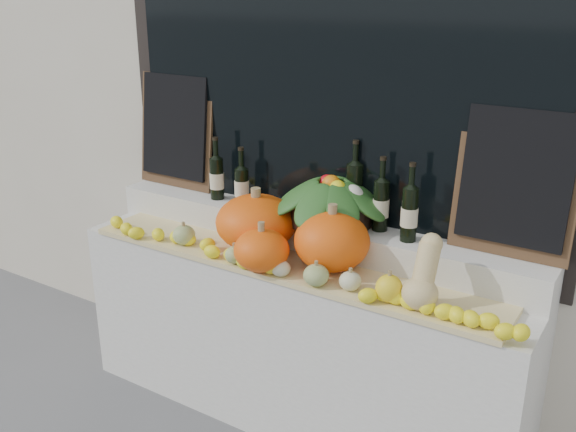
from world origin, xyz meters
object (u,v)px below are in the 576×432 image
(butternut_squash, at_px, (423,278))
(produce_bowl, at_px, (331,199))
(pumpkin_left, at_px, (256,222))
(pumpkin_right, at_px, (332,241))
(wine_bottle_tall, at_px, (354,192))

(butternut_squash, xyz_separation_m, produce_bowl, (-0.59, 0.31, 0.13))
(pumpkin_left, relative_size, pumpkin_right, 1.16)
(pumpkin_left, xyz_separation_m, wine_bottle_tall, (0.39, 0.26, 0.15))
(pumpkin_right, bearing_deg, pumpkin_left, 177.21)
(wine_bottle_tall, bearing_deg, pumpkin_right, -82.89)
(pumpkin_left, relative_size, butternut_squash, 1.36)
(butternut_squash, bearing_deg, wine_bottle_tall, 142.39)
(pumpkin_left, bearing_deg, wine_bottle_tall, 33.13)
(pumpkin_right, height_order, produce_bowl, produce_bowl)
(pumpkin_left, bearing_deg, pumpkin_right, -2.79)
(pumpkin_right, height_order, butternut_squash, butternut_squash)
(pumpkin_left, height_order, wine_bottle_tall, wine_bottle_tall)
(wine_bottle_tall, bearing_deg, butternut_squash, -37.61)
(pumpkin_right, bearing_deg, produce_bowl, 120.34)
(pumpkin_left, relative_size, produce_bowl, 0.66)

